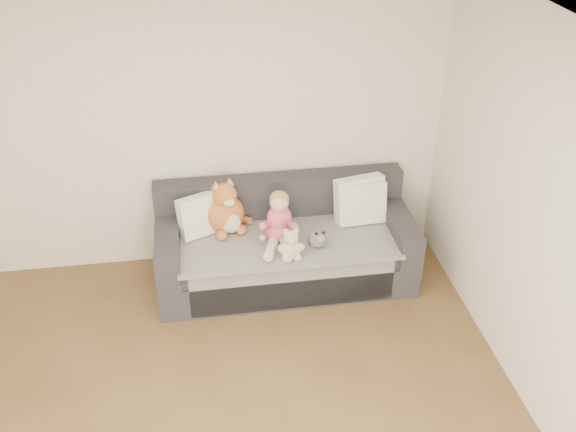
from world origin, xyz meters
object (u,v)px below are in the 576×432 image
object	(u,v)px
sofa	(285,247)
toddler	(279,222)
teddy_bear	(291,246)
sippy_cup	(313,239)
plush_cat	(226,211)

from	to	relation	value
sofa	toddler	xyz separation A→B (m)	(-0.07, -0.14, 0.36)
teddy_bear	sippy_cup	world-z (taller)	teddy_bear
toddler	sofa	bearing A→B (deg)	75.13
sippy_cup	toddler	bearing A→B (deg)	158.70
sofa	plush_cat	bearing A→B (deg)	167.88
teddy_bear	plush_cat	bearing A→B (deg)	135.44
toddler	sippy_cup	bearing A→B (deg)	-11.22
plush_cat	sippy_cup	world-z (taller)	plush_cat
sofa	plush_cat	size ratio (longest dim) A/B	4.27
teddy_bear	sippy_cup	size ratio (longest dim) A/B	2.32
plush_cat	teddy_bear	xyz separation A→B (m)	(0.49, -0.50, -0.08)
teddy_bear	sippy_cup	xyz separation A→B (m)	(0.21, 0.14, -0.05)
sofa	teddy_bear	distance (m)	0.48
plush_cat	sippy_cup	size ratio (longest dim) A/B	4.23
toddler	plush_cat	size ratio (longest dim) A/B	0.92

